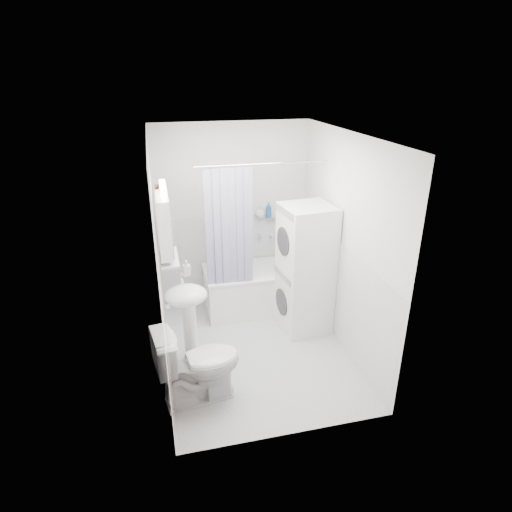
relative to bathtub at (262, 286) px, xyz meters
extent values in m
plane|color=#B6B6BA|center=(-0.30, -0.92, -0.32)|extent=(2.60, 2.60, 0.00)
plane|color=silver|center=(-0.30, 0.38, 0.88)|extent=(2.00, 0.00, 2.00)
plane|color=silver|center=(-0.30, -2.22, 0.88)|extent=(2.00, 0.00, 2.00)
plane|color=silver|center=(-1.30, -0.92, 0.88)|extent=(0.00, 2.60, 2.60)
plane|color=silver|center=(0.70, -0.92, 0.88)|extent=(0.00, 2.60, 2.60)
plane|color=white|center=(-0.30, -0.92, 2.08)|extent=(2.60, 2.60, 0.00)
plane|color=white|center=(-0.30, 0.37, 0.28)|extent=(1.98, 0.00, 1.98)
plane|color=white|center=(-1.29, -0.92, 0.28)|extent=(0.00, 2.58, 2.58)
plane|color=white|center=(0.69, -0.92, 0.28)|extent=(0.00, 2.58, 2.58)
plane|color=brown|center=(-1.28, -1.80, 0.68)|extent=(0.00, 2.00, 2.00)
cylinder|color=silver|center=(-1.25, -1.47, 0.68)|extent=(0.04, 0.04, 0.04)
cube|color=white|center=(0.00, 0.00, -0.04)|extent=(1.48, 0.69, 0.54)
cube|color=white|center=(0.00, 0.00, 0.24)|extent=(1.50, 0.71, 0.03)
cube|color=silver|center=(0.00, 0.00, 0.13)|extent=(1.30, 0.51, 0.20)
cylinder|color=silver|center=(0.20, 0.33, 0.58)|extent=(0.04, 0.12, 0.04)
cylinder|color=silver|center=(0.00, -0.30, 1.68)|extent=(1.68, 0.02, 0.02)
cube|color=#1A164D|center=(-0.69, -0.30, 0.93)|extent=(0.10, 0.02, 1.45)
cube|color=#1A164D|center=(-0.60, -0.30, 0.93)|extent=(0.10, 0.02, 1.45)
cube|color=#1A164D|center=(-0.51, -0.30, 0.93)|extent=(0.10, 0.02, 1.45)
cube|color=#1A164D|center=(-0.42, -0.30, 0.93)|extent=(0.10, 0.02, 1.45)
cube|color=#1A164D|center=(-0.33, -0.30, 0.93)|extent=(0.10, 0.02, 1.45)
cube|color=#1A164D|center=(-0.24, -0.30, 0.93)|extent=(0.10, 0.02, 1.45)
ellipsoid|color=white|center=(-1.06, -1.02, 0.53)|extent=(0.44, 0.37, 0.20)
cylinder|color=white|center=(-1.04, -1.02, 0.06)|extent=(0.14, 0.14, 0.75)
cylinder|color=silver|center=(-1.08, -0.88, 0.65)|extent=(0.03, 0.03, 0.14)
cylinder|color=silver|center=(-1.08, -0.92, 0.71)|extent=(0.02, 0.10, 0.02)
cube|color=white|center=(-1.21, -0.82, 1.23)|extent=(0.12, 0.50, 0.60)
cube|color=white|center=(-1.14, -0.82, 1.23)|extent=(0.01, 0.47, 0.57)
cube|color=#FFEABF|center=(-1.19, -0.82, 1.61)|extent=(0.06, 0.45, 0.06)
cube|color=silver|center=(-1.19, -0.82, 0.88)|extent=(0.18, 0.54, 0.02)
cube|color=silver|center=(0.25, 0.32, 0.83)|extent=(0.22, 0.06, 0.02)
cube|color=#621710|center=(-1.24, -0.17, 1.10)|extent=(0.05, 0.30, 0.71)
cube|color=#621710|center=(-1.21, -0.17, 1.42)|extent=(0.03, 0.26, 0.08)
cylinder|color=silver|center=(-1.25, -0.17, 1.46)|extent=(0.02, 0.04, 0.02)
cube|color=white|center=(0.38, -0.59, 0.08)|extent=(0.61, 0.61, 0.79)
cylinder|color=#2D2D33|center=(0.10, -0.59, 0.07)|extent=(0.05, 0.33, 0.33)
cube|color=gray|center=(0.10, -0.59, 0.42)|extent=(0.06, 0.49, 0.08)
cube|color=white|center=(0.38, -0.59, 0.86)|extent=(0.61, 0.61, 0.79)
cylinder|color=#2D2D33|center=(0.10, -0.59, 0.86)|extent=(0.05, 0.33, 0.33)
cube|color=gray|center=(0.10, -0.59, 1.21)|extent=(0.06, 0.49, 0.08)
imported|color=white|center=(-1.02, -1.57, 0.08)|extent=(0.87, 0.57, 0.80)
imported|color=gray|center=(-1.01, -0.67, 0.63)|extent=(0.08, 0.17, 0.08)
imported|color=gray|center=(-1.19, -0.97, 0.93)|extent=(0.07, 0.18, 0.07)
imported|color=gray|center=(-1.19, -0.70, 0.95)|extent=(0.10, 0.09, 0.10)
imported|color=gray|center=(0.05, 0.32, 0.91)|extent=(0.13, 0.17, 0.13)
imported|color=#255396|center=(0.17, 0.32, 0.88)|extent=(0.08, 0.21, 0.08)
camera|label=1|loc=(-1.26, -4.91, 2.63)|focal=30.00mm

